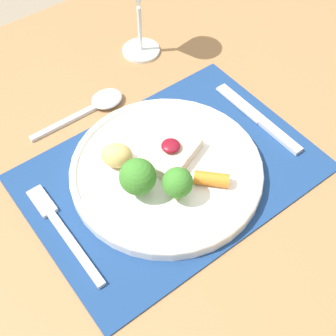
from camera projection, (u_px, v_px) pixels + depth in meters
ground_plane at (170, 332)px, 1.34m from camera, size 8.00×8.00×0.00m
dining_table at (171, 205)px, 0.81m from camera, size 1.31×1.02×0.76m
placemat at (171, 172)px, 0.73m from camera, size 0.44×0.31×0.00m
dinner_plate at (166, 171)px, 0.71m from camera, size 0.30×0.30×0.08m
fork at (60, 227)px, 0.67m from camera, size 0.02×0.19×0.01m
knife at (263, 122)px, 0.79m from camera, size 0.02×0.19×0.01m
spoon at (100, 103)px, 0.82m from camera, size 0.18×0.05×0.02m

